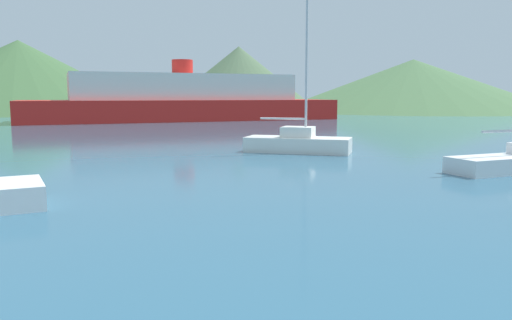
% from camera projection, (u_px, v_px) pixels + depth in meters
% --- Properties ---
extents(sailboat_outer, '(5.35, 3.93, 7.80)m').
position_uv_depth(sailboat_outer, '(298.00, 142.00, 24.33)').
color(sailboat_outer, white).
rests_on(sailboat_outer, ground_plane).
extents(ferry_distant, '(35.51, 15.80, 6.69)m').
position_uv_depth(ferry_distant, '(183.00, 100.00, 55.90)').
color(ferry_distant, red).
rests_on(ferry_distant, ground_plane).
extents(hill_central, '(45.76, 45.76, 11.92)m').
position_uv_depth(hill_central, '(20.00, 76.00, 83.48)').
color(hill_central, '#3D6038').
rests_on(hill_central, ground_plane).
extents(hill_east, '(28.22, 28.22, 11.18)m').
position_uv_depth(hill_east, '(239.00, 79.00, 86.58)').
color(hill_east, '#4C6647').
rests_on(hill_east, ground_plane).
extents(hill_far_east, '(49.58, 49.58, 9.19)m').
position_uv_depth(hill_far_east, '(412.00, 85.00, 89.91)').
color(hill_far_east, '#476B42').
rests_on(hill_far_east, ground_plane).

